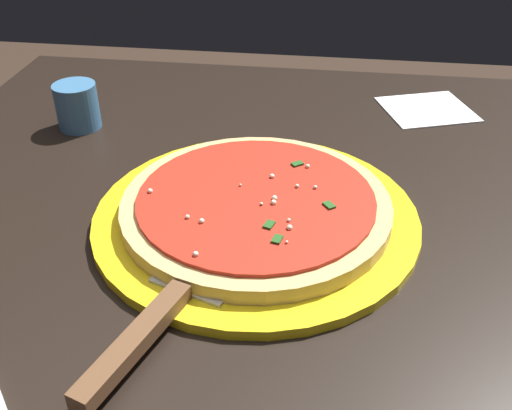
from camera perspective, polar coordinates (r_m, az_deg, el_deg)
name	(u,v)px	position (r m, az deg, el deg)	size (l,w,h in m)	color
restaurant_table	(275,310)	(0.72, 1.84, -10.07)	(0.89, 0.79, 0.74)	black
serving_plate	(256,217)	(0.60, 0.00, -1.19)	(0.32, 0.32, 0.01)	yellow
pizza	(256,205)	(0.59, 0.00, -0.01)	(0.27, 0.27, 0.02)	#DBB26B
pizza_server	(166,309)	(0.49, -8.66, -9.87)	(0.11, 0.22, 0.01)	silver
cup_small_sauce	(77,106)	(0.80, -16.80, 9.08)	(0.05, 0.05, 0.06)	teal
napkin_loose_left	(427,109)	(0.86, 16.10, 8.82)	(0.11, 0.10, 0.00)	white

